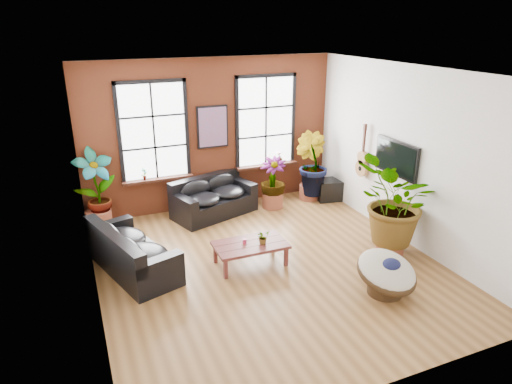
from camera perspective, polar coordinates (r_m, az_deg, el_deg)
room at (r=7.97m, az=1.26°, el=2.26°), size 6.04×6.54×3.54m
sofa_back at (r=10.61m, az=-5.43°, el=-0.75°), size 2.09×1.47×0.87m
sofa_left at (r=8.53m, az=-15.49°, el=-7.26°), size 1.47×2.28×0.83m
coffee_table at (r=8.44m, az=-0.71°, el=-6.75°), size 1.33×0.77×0.51m
papasan_chair at (r=7.89m, az=16.02°, el=-9.68°), size 1.22×1.23×0.75m
poster at (r=10.65m, az=-5.44°, el=8.11°), size 0.74×0.06×0.98m
tv_wall_unit at (r=9.88m, az=15.93°, el=3.93°), size 0.13×1.86×1.20m
media_box at (r=11.61m, az=9.10°, el=0.29°), size 0.70×0.61×0.51m
pot_back_left at (r=10.49m, az=-19.02°, el=-3.25°), size 0.71×0.71×0.41m
pot_back_right at (r=11.61m, az=6.67°, el=0.04°), size 0.67×0.67×0.37m
pot_right_wall at (r=9.31m, az=16.45°, el=-6.12°), size 0.64×0.64×0.39m
pot_mid at (r=11.03m, az=2.08°, el=-1.00°), size 0.64×0.64×0.36m
floor_plant_back_left at (r=10.23m, az=-19.34°, el=0.72°), size 1.00×0.82×1.63m
floor_plant_back_right at (r=11.34m, az=6.88°, el=3.49°), size 0.92×1.02×1.55m
floor_plant_right_wall at (r=8.98m, az=17.07°, el=-1.40°), size 2.05×2.00×1.73m
floor_plant_mid at (r=10.87m, az=2.11°, el=1.52°), size 0.86×0.86×1.09m
table_plant at (r=8.36m, az=0.88°, el=-5.65°), size 0.28×0.25×0.26m
sill_plant_left at (r=10.49m, az=-13.80°, el=2.20°), size 0.17×0.17×0.27m
sill_plant_right at (r=11.44m, az=2.95°, el=4.34°), size 0.19×0.19×0.27m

